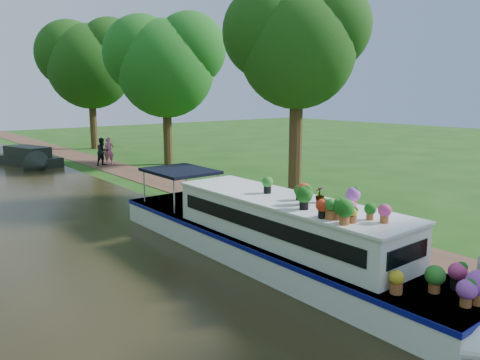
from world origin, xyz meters
name	(u,v)px	position (x,y,z in m)	size (l,w,h in m)	color
ground	(278,230)	(0.00, 0.00, 0.00)	(100.00, 100.00, 0.00)	#194310
canal_water	(107,272)	(-6.00, 0.00, 0.01)	(10.00, 100.00, 0.02)	black
towpath	(303,223)	(1.20, 0.00, 0.01)	(2.20, 100.00, 0.03)	#4B3123
plant_boat	(286,238)	(-2.25, -2.70, 0.85)	(2.29, 13.52, 2.26)	white
tree_near_overhang	(296,41)	(3.79, 3.06, 6.60)	(5.52, 5.28, 8.99)	#342311
tree_near_mid	(165,61)	(4.48, 15.08, 6.44)	(6.90, 6.60, 9.40)	#342311
tree_near_far	(89,60)	(3.98, 26.09, 7.05)	(7.59, 7.26, 10.30)	#342311
second_boat	(28,158)	(-2.66, 20.13, 0.48)	(3.21, 6.46, 1.18)	black
pedestrian_pink	(109,151)	(1.43, 17.07, 0.89)	(0.62, 0.41, 1.71)	#D75872
pedestrian_dark	(103,152)	(0.95, 16.92, 0.89)	(0.84, 0.65, 1.73)	black
verge_plant	(301,234)	(-0.17, -1.24, 0.20)	(0.36, 0.31, 0.40)	#1F621D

